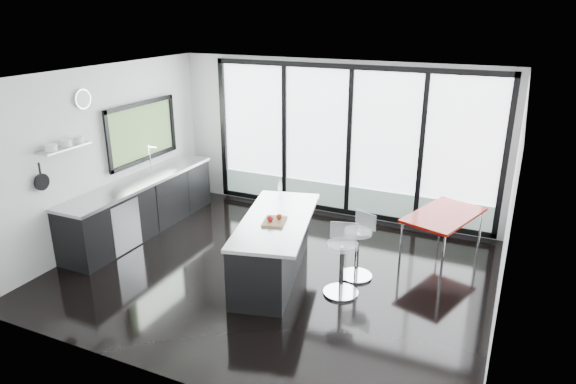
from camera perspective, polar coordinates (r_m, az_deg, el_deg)
The scene contains 11 objects.
floor at distance 7.56m, azimuth -1.65°, elevation -8.82°, with size 6.00×5.00×0.00m, color black.
ceiling at distance 6.69m, azimuth -1.89°, elevation 12.73°, with size 6.00×5.00×0.00m, color white.
wall_back at distance 9.13m, azimuth 6.65°, elevation 4.77°, with size 6.00×0.09×2.80m.
wall_front at distance 5.05m, azimuth -14.48°, elevation -7.01°, with size 6.00×0.00×2.80m, color silver.
wall_left at distance 8.83m, azimuth -18.63°, elevation 5.28°, with size 0.26×5.00×2.80m.
wall_right at distance 6.35m, azimuth 23.35°, elevation -2.41°, with size 0.00×5.00×2.80m, color silver.
counter_cabinets at distance 9.05m, azimuth -15.93°, elevation -1.41°, with size 0.69×3.24×1.36m.
island at distance 7.28m, azimuth -1.80°, elevation -6.05°, with size 1.40×2.32×1.15m.
bar_stool_near at distance 6.88m, azimuth 5.98°, elevation -8.48°, with size 0.47×0.47×0.75m, color silver.
bar_stool_far at distance 7.32m, azimuth 7.66°, elevation -6.81°, with size 0.46×0.46×0.73m, color silver.
red_table at distance 8.15m, azimuth 16.71°, elevation -4.68°, with size 0.77×1.34×0.72m, color #700701.
Camera 1 is at (2.95, -5.94, 3.63)m, focal length 32.00 mm.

